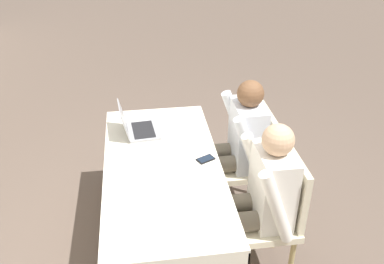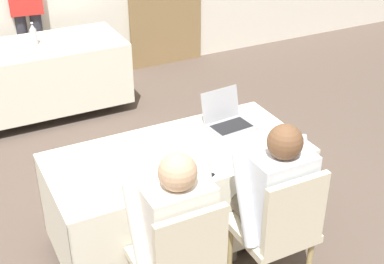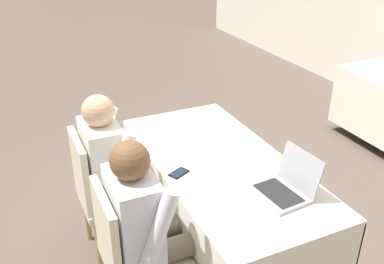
{
  "view_description": "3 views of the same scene",
  "coord_description": "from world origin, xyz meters",
  "px_view_note": "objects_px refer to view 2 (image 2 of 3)",
  "views": [
    {
      "loc": [
        -2.4,
        0.14,
        2.43
      ],
      "look_at": [
        0.0,
        -0.2,
        0.98
      ],
      "focal_mm": 40.0,
      "sensor_mm": 36.0,
      "label": 1
    },
    {
      "loc": [
        -1.25,
        -2.66,
        2.54
      ],
      "look_at": [
        0.0,
        -0.2,
        0.98
      ],
      "focal_mm": 50.0,
      "sensor_mm": 36.0,
      "label": 2
    },
    {
      "loc": [
        2.05,
        -1.14,
        2.13
      ],
      "look_at": [
        0.0,
        -0.2,
        0.98
      ],
      "focal_mm": 40.0,
      "sensor_mm": 36.0,
      "label": 3
    }
  ],
  "objects_px": {
    "person_red_shirt": "(26,7)",
    "person_white_shirt": "(271,196)",
    "chair_near_left": "(181,262)",
    "person_checkered_shirt": "(172,228)",
    "chair_near_right": "(279,227)",
    "water_bottle": "(33,35)",
    "cell_phone": "(203,174)",
    "laptop": "(228,120)"
  },
  "relations": [
    {
      "from": "water_bottle",
      "to": "person_checkered_shirt",
      "type": "height_order",
      "value": "person_checkered_shirt"
    },
    {
      "from": "chair_near_right",
      "to": "person_white_shirt",
      "type": "xyz_separation_m",
      "value": [
        0.0,
        0.1,
        0.16
      ]
    },
    {
      "from": "chair_near_left",
      "to": "person_white_shirt",
      "type": "xyz_separation_m",
      "value": [
        0.64,
        0.1,
        0.16
      ]
    },
    {
      "from": "chair_near_left",
      "to": "person_white_shirt",
      "type": "bearing_deg",
      "value": -170.83
    },
    {
      "from": "chair_near_right",
      "to": "cell_phone",
      "type": "bearing_deg",
      "value": -53.69
    },
    {
      "from": "person_checkered_shirt",
      "to": "chair_near_left",
      "type": "bearing_deg",
      "value": 90.0
    },
    {
      "from": "chair_near_right",
      "to": "water_bottle",
      "type": "bearing_deg",
      "value": -77.56
    },
    {
      "from": "person_white_shirt",
      "to": "cell_phone",
      "type": "bearing_deg",
      "value": -45.25
    },
    {
      "from": "person_checkered_shirt",
      "to": "person_white_shirt",
      "type": "bearing_deg",
      "value": -180.0
    },
    {
      "from": "person_white_shirt",
      "to": "person_red_shirt",
      "type": "xyz_separation_m",
      "value": [
        -0.61,
        3.71,
        0.24
      ]
    },
    {
      "from": "cell_phone",
      "to": "person_red_shirt",
      "type": "xyz_separation_m",
      "value": [
        -0.32,
        3.41,
        0.17
      ]
    },
    {
      "from": "water_bottle",
      "to": "chair_near_left",
      "type": "relative_size",
      "value": 0.24
    },
    {
      "from": "cell_phone",
      "to": "person_red_shirt",
      "type": "distance_m",
      "value": 3.43
    },
    {
      "from": "cell_phone",
      "to": "water_bottle",
      "type": "xyz_separation_m",
      "value": [
        -0.4,
        2.74,
        0.09
      ]
    },
    {
      "from": "laptop",
      "to": "chair_near_right",
      "type": "bearing_deg",
      "value": -104.32
    },
    {
      "from": "laptop",
      "to": "water_bottle",
      "type": "relative_size",
      "value": 1.47
    },
    {
      "from": "cell_phone",
      "to": "person_white_shirt",
      "type": "xyz_separation_m",
      "value": [
        0.3,
        -0.3,
        -0.07
      ]
    },
    {
      "from": "laptop",
      "to": "chair_near_left",
      "type": "bearing_deg",
      "value": -137.4
    },
    {
      "from": "laptop",
      "to": "cell_phone",
      "type": "distance_m",
      "value": 0.63
    },
    {
      "from": "water_bottle",
      "to": "chair_near_left",
      "type": "distance_m",
      "value": 3.16
    },
    {
      "from": "person_checkered_shirt",
      "to": "laptop",
      "type": "bearing_deg",
      "value": -136.2
    },
    {
      "from": "chair_near_right",
      "to": "person_red_shirt",
      "type": "relative_size",
      "value": 0.58
    },
    {
      "from": "cell_phone",
      "to": "person_white_shirt",
      "type": "relative_size",
      "value": 0.12
    },
    {
      "from": "person_red_shirt",
      "to": "laptop",
      "type": "bearing_deg",
      "value": -68.56
    },
    {
      "from": "person_white_shirt",
      "to": "chair_near_right",
      "type": "bearing_deg",
      "value": 90.0
    },
    {
      "from": "cell_phone",
      "to": "person_white_shirt",
      "type": "height_order",
      "value": "person_white_shirt"
    },
    {
      "from": "chair_near_left",
      "to": "laptop",
      "type": "bearing_deg",
      "value": -132.5
    },
    {
      "from": "chair_near_right",
      "to": "person_checkered_shirt",
      "type": "bearing_deg",
      "value": -9.17
    },
    {
      "from": "laptop",
      "to": "chair_near_left",
      "type": "height_order",
      "value": "laptop"
    },
    {
      "from": "laptop",
      "to": "person_red_shirt",
      "type": "relative_size",
      "value": 0.2
    },
    {
      "from": "cell_phone",
      "to": "water_bottle",
      "type": "distance_m",
      "value": 2.77
    },
    {
      "from": "laptop",
      "to": "chair_near_right",
      "type": "xyz_separation_m",
      "value": [
        -0.14,
        -0.86,
        -0.27
      ]
    },
    {
      "from": "chair_near_left",
      "to": "person_red_shirt",
      "type": "distance_m",
      "value": 3.83
    },
    {
      "from": "person_red_shirt",
      "to": "person_white_shirt",
      "type": "bearing_deg",
      "value": -73.51
    },
    {
      "from": "cell_phone",
      "to": "water_bottle",
      "type": "height_order",
      "value": "water_bottle"
    },
    {
      "from": "water_bottle",
      "to": "person_red_shirt",
      "type": "distance_m",
      "value": 0.68
    },
    {
      "from": "person_checkered_shirt",
      "to": "water_bottle",
      "type": "bearing_deg",
      "value": -89.06
    },
    {
      "from": "person_checkered_shirt",
      "to": "chair_near_right",
      "type": "bearing_deg",
      "value": 170.83
    },
    {
      "from": "cell_phone",
      "to": "person_red_shirt",
      "type": "relative_size",
      "value": 0.09
    },
    {
      "from": "person_checkered_shirt",
      "to": "person_white_shirt",
      "type": "distance_m",
      "value": 0.64
    },
    {
      "from": "person_red_shirt",
      "to": "person_checkered_shirt",
      "type": "bearing_deg",
      "value": -83.38
    },
    {
      "from": "laptop",
      "to": "person_red_shirt",
      "type": "bearing_deg",
      "value": 99.41
    }
  ]
}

